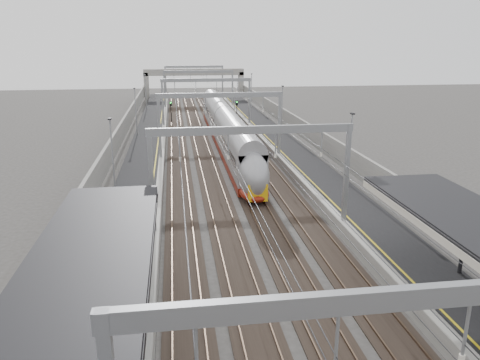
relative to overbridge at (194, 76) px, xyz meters
name	(u,v)px	position (x,y,z in m)	size (l,w,h in m)	color
platform_left	(146,156)	(-8.00, -55.00, -4.81)	(4.00, 120.00, 1.00)	black
platform_right	(287,151)	(8.00, -55.00, -4.81)	(4.00, 120.00, 1.00)	black
tracks	(218,157)	(0.00, -55.00, -5.26)	(11.40, 140.00, 0.20)	black
overhead_line	(212,97)	(0.00, -48.38, 0.83)	(13.00, 140.00, 6.60)	gray
overbridge	(194,76)	(0.00, 0.00, 0.00)	(22.00, 2.20, 6.90)	gray
wall_left	(116,147)	(-11.20, -55.00, -3.71)	(0.30, 120.00, 3.20)	gray
wall_right	(315,141)	(11.20, -55.00, -3.71)	(0.30, 120.00, 3.20)	gray
train	(227,134)	(1.50, -50.80, -3.35)	(2.50, 45.63, 3.97)	maroon
signal_green	(171,108)	(-5.20, -30.08, -2.89)	(0.32, 0.32, 3.48)	black
signal_red_near	(227,112)	(3.20, -36.14, -2.89)	(0.32, 0.32, 3.48)	black
signal_red_far	(237,107)	(5.40, -30.79, -2.89)	(0.32, 0.32, 3.48)	black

